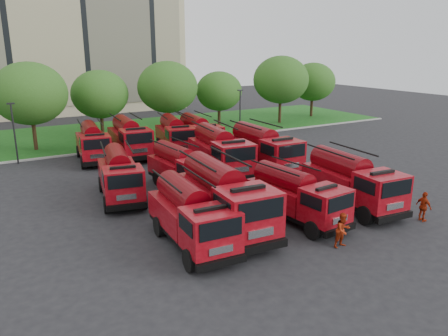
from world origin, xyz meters
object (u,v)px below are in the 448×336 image
object	(u,v)px
fire_truck_8	(93,143)
fire_truck_9	(129,138)
firefighter_0	(318,229)
fire_truck_1	(223,198)
fire_truck_10	(175,135)
firefighter_1	(342,247)
fire_truck_3	(351,181)
fire_truck_2	(296,196)
fire_truck_7	(263,149)
fire_truck_5	(181,168)
fire_truck_4	(120,175)
firefighter_5	(287,171)
firefighter_2	(422,221)
fire_truck_11	(198,133)
fire_truck_6	(220,151)
firefighter_4	(135,201)
fire_truck_0	(191,215)
firefighter_3	(342,184)

from	to	relation	value
fire_truck_8	fire_truck_9	distance (m)	3.25
fire_truck_9	firefighter_0	size ratio (longest dim) A/B	4.82
fire_truck_1	fire_truck_10	size ratio (longest dim) A/B	1.10
fire_truck_1	fire_truck_10	xyz separation A→B (m)	(5.15, 17.84, -0.21)
fire_truck_10	firefighter_1	xyz separation A→B (m)	(-1.13, -22.58, -1.61)
fire_truck_9	fire_truck_3	bearing A→B (deg)	-64.22
fire_truck_2	fire_truck_7	distance (m)	10.32
fire_truck_10	fire_truck_9	bearing A→B (deg)	-176.94
fire_truck_9	firefighter_1	distance (m)	23.40
fire_truck_5	firefighter_1	size ratio (longest dim) A/B	3.77
fire_truck_8	fire_truck_10	world-z (taller)	fire_truck_10
fire_truck_1	fire_truck_4	size ratio (longest dim) A/B	1.15
fire_truck_4	fire_truck_9	xyz separation A→B (m)	(4.19, 10.64, 0.13)
fire_truck_2	fire_truck_10	bearing A→B (deg)	81.75
firefighter_1	firefighter_5	xyz separation A→B (m)	(6.19, 12.18, 0.00)
fire_truck_5	firefighter_2	world-z (taller)	fire_truck_5
fire_truck_8	fire_truck_11	bearing A→B (deg)	1.26
firefighter_2	fire_truck_1	bearing A→B (deg)	70.74
fire_truck_5	fire_truck_6	bearing A→B (deg)	20.31
fire_truck_1	fire_truck_5	size ratio (longest dim) A/B	1.22
fire_truck_4	fire_truck_6	world-z (taller)	fire_truck_6
fire_truck_8	firefighter_1	distance (m)	24.01
fire_truck_2	fire_truck_9	xyz separation A→B (m)	(-3.16, 19.34, 0.19)
firefighter_2	firefighter_5	world-z (taller)	firefighter_2
fire_truck_7	fire_truck_11	distance (m)	8.93
firefighter_2	firefighter_4	size ratio (longest dim) A/B	0.92
fire_truck_0	fire_truck_5	bearing A→B (deg)	71.58
fire_truck_0	fire_truck_2	bearing A→B (deg)	2.06
firefighter_3	fire_truck_11	bearing A→B (deg)	-77.05
fire_truck_0	firefighter_3	world-z (taller)	fire_truck_0
fire_truck_7	firefighter_1	distance (m)	14.02
firefighter_2	fire_truck_3	bearing A→B (deg)	31.33
fire_truck_7	firefighter_3	xyz separation A→B (m)	(2.92, -5.77, -1.75)
fire_truck_3	firefighter_3	bearing A→B (deg)	55.16
firefighter_4	firefighter_5	world-z (taller)	firefighter_4
fire_truck_1	fire_truck_11	size ratio (longest dim) A/B	1.12
fire_truck_8	fire_truck_9	xyz separation A→B (m)	(3.25, 0.02, 0.12)
firefighter_2	fire_truck_5	bearing A→B (deg)	42.25
fire_truck_9	firefighter_2	size ratio (longest dim) A/B	4.34
fire_truck_1	fire_truck_9	world-z (taller)	fire_truck_1
fire_truck_1	fire_truck_8	distance (m)	18.53
fire_truck_6	fire_truck_3	bearing A→B (deg)	-64.79
fire_truck_11	firefighter_3	distance (m)	15.27
firefighter_3	firefighter_4	xyz separation A→B (m)	(-14.00, 4.07, 0.00)
fire_truck_5	firefighter_5	xyz separation A→B (m)	(9.16, -0.08, -1.49)
fire_truck_6	fire_truck_7	world-z (taller)	fire_truck_6
fire_truck_2	fire_truck_7	bearing A→B (deg)	59.96
firefighter_2	firefighter_3	xyz separation A→B (m)	(1.08, 7.28, 0.00)
fire_truck_6	firefighter_3	size ratio (longest dim) A/B	4.37
fire_truck_7	fire_truck_11	xyz separation A→B (m)	(-1.16, 8.85, -0.14)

